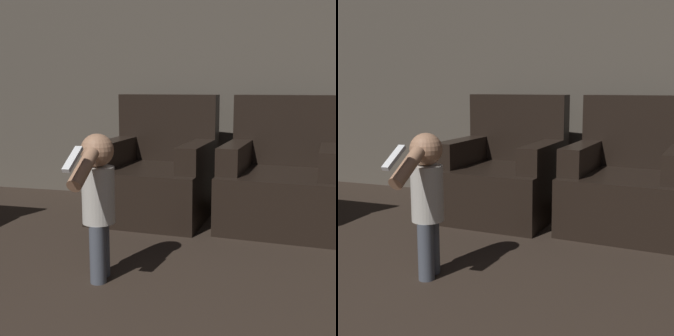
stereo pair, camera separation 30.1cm
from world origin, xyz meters
The scene contains 4 objects.
wall_back centered at (0.00, 4.50, 1.30)m, with size 8.40×0.05×2.60m.
armchair_left centered at (-0.34, 3.84, 0.32)m, with size 0.90×0.92×0.97m.
armchair_right centered at (0.64, 3.84, 0.32)m, with size 0.91×0.94×0.97m.
person_toddler centered at (-0.29, 2.50, 0.47)m, with size 0.17×0.55×0.79m.
Camera 1 is at (0.66, 0.27, 1.03)m, focal length 50.00 mm.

